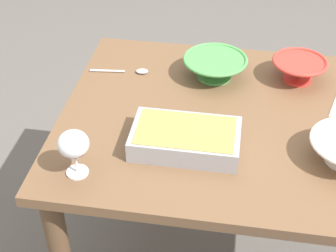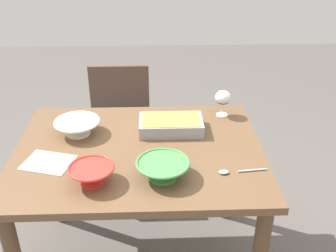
{
  "view_description": "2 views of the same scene",
  "coord_description": "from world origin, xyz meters",
  "px_view_note": "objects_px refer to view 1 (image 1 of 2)",
  "views": [
    {
      "loc": [
        -0.03,
        -1.32,
        1.76
      ],
      "look_at": [
        -0.22,
        -0.11,
        0.79
      ],
      "focal_mm": 54.15,
      "sensor_mm": 36.0,
      "label": 1
    },
    {
      "loc": [
        -0.08,
        1.63,
        1.78
      ],
      "look_at": [
        -0.15,
        -0.14,
        0.81
      ],
      "focal_mm": 43.34,
      "sensor_mm": 36.0,
      "label": 2
    }
  ],
  "objects_px": {
    "wine_glass": "(74,146)",
    "casserole_dish": "(186,138)",
    "serving_spoon": "(131,71)",
    "dining_table": "(239,146)",
    "serving_bowl": "(299,69)",
    "small_bowl": "(215,66)"
  },
  "relations": [
    {
      "from": "small_bowl",
      "to": "serving_spoon",
      "type": "height_order",
      "value": "small_bowl"
    },
    {
      "from": "wine_glass",
      "to": "casserole_dish",
      "type": "xyz_separation_m",
      "value": [
        0.29,
        0.16,
        -0.06
      ]
    },
    {
      "from": "dining_table",
      "to": "serving_spoon",
      "type": "xyz_separation_m",
      "value": [
        -0.41,
        0.21,
        0.12
      ]
    },
    {
      "from": "wine_glass",
      "to": "small_bowl",
      "type": "distance_m",
      "value": 0.66
    },
    {
      "from": "wine_glass",
      "to": "small_bowl",
      "type": "xyz_separation_m",
      "value": [
        0.34,
        0.56,
        -0.06
      ]
    },
    {
      "from": "casserole_dish",
      "to": "wine_glass",
      "type": "bearing_deg",
      "value": -150.9
    },
    {
      "from": "serving_bowl",
      "to": "wine_glass",
      "type": "bearing_deg",
      "value": -136.96
    },
    {
      "from": "dining_table",
      "to": "small_bowl",
      "type": "xyz_separation_m",
      "value": [
        -0.11,
        0.23,
        0.16
      ]
    },
    {
      "from": "small_bowl",
      "to": "serving_bowl",
      "type": "height_order",
      "value": "serving_bowl"
    },
    {
      "from": "serving_spoon",
      "to": "wine_glass",
      "type": "bearing_deg",
      "value": -93.92
    },
    {
      "from": "dining_table",
      "to": "serving_bowl",
      "type": "distance_m",
      "value": 0.36
    },
    {
      "from": "serving_spoon",
      "to": "serving_bowl",
      "type": "bearing_deg",
      "value": 4.72
    },
    {
      "from": "small_bowl",
      "to": "serving_bowl",
      "type": "relative_size",
      "value": 1.18
    },
    {
      "from": "dining_table",
      "to": "wine_glass",
      "type": "bearing_deg",
      "value": -143.68
    },
    {
      "from": "small_bowl",
      "to": "serving_bowl",
      "type": "bearing_deg",
      "value": 5.52
    },
    {
      "from": "serving_spoon",
      "to": "dining_table",
      "type": "bearing_deg",
      "value": -27.17
    },
    {
      "from": "dining_table",
      "to": "casserole_dish",
      "type": "distance_m",
      "value": 0.28
    },
    {
      "from": "serving_bowl",
      "to": "serving_spoon",
      "type": "xyz_separation_m",
      "value": [
        -0.59,
        -0.05,
        -0.04
      ]
    },
    {
      "from": "dining_table",
      "to": "casserole_dish",
      "type": "xyz_separation_m",
      "value": [
        -0.16,
        -0.17,
        0.15
      ]
    },
    {
      "from": "dining_table",
      "to": "serving_spoon",
      "type": "relative_size",
      "value": 5.49
    },
    {
      "from": "dining_table",
      "to": "serving_bowl",
      "type": "bearing_deg",
      "value": 54.84
    },
    {
      "from": "dining_table",
      "to": "serving_bowl",
      "type": "height_order",
      "value": "serving_bowl"
    }
  ]
}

